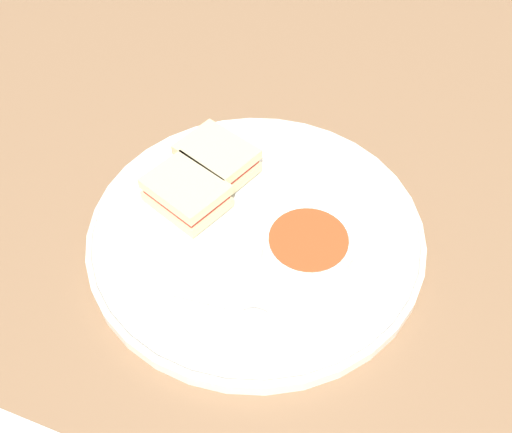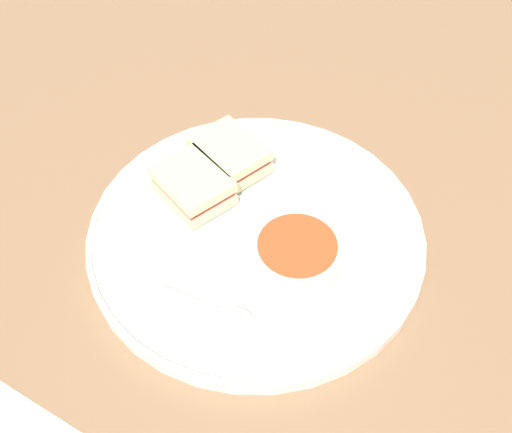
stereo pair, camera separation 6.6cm
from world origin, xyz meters
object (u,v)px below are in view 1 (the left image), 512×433
at_px(spoon, 248,317).
at_px(sandwich_half_near, 217,158).
at_px(soup_bowl, 307,258).
at_px(sandwich_half_far, 186,193).

height_order(spoon, sandwich_half_near, sandwich_half_near).
bearing_deg(soup_bowl, spoon, 139.20).
xyz_separation_m(spoon, sandwich_half_near, (0.20, 0.07, 0.01)).
bearing_deg(soup_bowl, sandwich_half_near, 39.87).
bearing_deg(sandwich_half_near, spoon, -160.95).
height_order(soup_bowl, sandwich_half_far, soup_bowl).
xyz_separation_m(soup_bowl, sandwich_half_near, (0.14, 0.12, -0.02)).
distance_m(soup_bowl, sandwich_half_near, 0.19).
relative_size(soup_bowl, sandwich_half_far, 0.85).
xyz_separation_m(spoon, sandwich_half_far, (0.14, 0.09, 0.01)).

